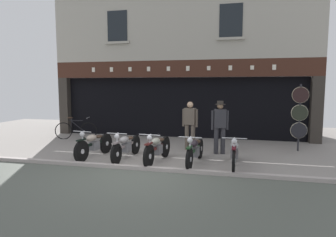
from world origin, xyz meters
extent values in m
cube|color=gray|center=(0.00, 5.00, -0.04)|extent=(23.32, 10.00, 0.08)
cube|color=#AFA39F|center=(0.00, 0.08, 0.01)|extent=(23.32, 0.16, 0.18)
cube|color=black|center=(0.00, 7.30, 1.30)|extent=(10.42, 4.00, 2.60)
cube|color=#332D28|center=(-5.44, 5.18, 1.30)|extent=(0.44, 0.36, 2.60)
cube|color=#332D28|center=(5.44, 5.18, 1.30)|extent=(0.44, 0.36, 2.60)
cube|color=black|center=(0.00, 5.55, 1.43)|extent=(9.96, 0.03, 2.18)
cube|color=#3F2117|center=(0.00, 5.12, 2.95)|extent=(11.32, 0.24, 0.70)
cube|color=silver|center=(-3.85, 4.99, 2.95)|extent=(0.14, 0.03, 0.20)
cube|color=silver|center=(-2.98, 4.99, 2.95)|extent=(0.14, 0.03, 0.20)
cube|color=silver|center=(-2.12, 4.99, 2.95)|extent=(0.14, 0.03, 0.18)
cube|color=silver|center=(-1.28, 4.99, 2.95)|extent=(0.14, 0.03, 0.19)
cube|color=silver|center=(-0.41, 4.99, 2.95)|extent=(0.14, 0.03, 0.19)
cube|color=silver|center=(0.42, 4.99, 2.95)|extent=(0.14, 0.03, 0.20)
cube|color=silver|center=(1.28, 4.99, 2.95)|extent=(0.14, 0.03, 0.17)
cube|color=silver|center=(2.14, 4.99, 2.95)|extent=(0.14, 0.03, 0.19)
cube|color=silver|center=(2.98, 4.99, 2.95)|extent=(0.14, 0.03, 0.16)
cube|color=silver|center=(3.81, 4.99, 2.95)|extent=(0.14, 0.03, 0.20)
cube|color=#A7A295|center=(0.00, 5.20, 4.79)|extent=(11.32, 0.40, 2.99)
cube|color=black|center=(-2.67, 4.99, 4.79)|extent=(0.90, 0.02, 1.30)
cube|color=#A7A295|center=(-2.67, 4.95, 4.09)|extent=(1.10, 0.12, 0.10)
cube|color=black|center=(2.12, 4.99, 4.79)|extent=(0.90, 0.02, 1.30)
cube|color=#A7A295|center=(2.12, 4.95, 4.09)|extent=(1.10, 0.12, 0.10)
cylinder|color=black|center=(-1.96, 0.43, 0.32)|extent=(0.16, 0.65, 0.65)
cylinder|color=silver|center=(-1.96, 0.43, 0.32)|extent=(0.12, 0.15, 0.14)
cylinder|color=black|center=(-1.78, 1.72, 0.32)|extent=(0.17, 0.65, 0.65)
cylinder|color=silver|center=(-1.78, 1.72, 0.32)|extent=(0.13, 0.16, 0.14)
cube|color=black|center=(-1.87, 1.07, 0.44)|extent=(0.23, 1.20, 0.07)
cube|color=slate|center=(-1.87, 1.07, 0.37)|extent=(0.24, 0.34, 0.26)
ellipsoid|color=#A99888|center=(-1.89, 0.92, 0.64)|extent=(0.28, 0.49, 0.20)
ellipsoid|color=#38281E|center=(-1.84, 1.31, 0.62)|extent=(0.24, 0.32, 0.10)
cube|color=black|center=(-1.96, 0.43, 0.67)|extent=(0.15, 0.37, 0.04)
sphere|color=silver|center=(-1.95, 0.49, 0.82)|extent=(0.15, 0.15, 0.15)
cylinder|color=silver|center=(-1.95, 0.49, 0.90)|extent=(0.62, 0.11, 0.02)
cylinder|color=silver|center=(-1.95, 0.47, 0.61)|extent=(0.07, 0.26, 0.61)
cylinder|color=black|center=(-0.86, 0.42, 0.31)|extent=(0.10, 0.61, 0.61)
cylinder|color=silver|center=(-0.86, 0.42, 0.31)|extent=(0.11, 0.14, 0.13)
cylinder|color=black|center=(-0.78, 1.84, 0.31)|extent=(0.11, 0.62, 0.61)
cylinder|color=silver|center=(-0.78, 1.84, 0.31)|extent=(0.12, 0.14, 0.13)
cube|color=gray|center=(-0.82, 1.13, 0.43)|extent=(0.14, 1.31, 0.07)
cube|color=slate|center=(-0.82, 1.13, 0.36)|extent=(0.22, 0.33, 0.26)
ellipsoid|color=gray|center=(-0.83, 0.96, 0.63)|extent=(0.24, 0.47, 0.20)
ellipsoid|color=#38281E|center=(-0.81, 1.38, 0.61)|extent=(0.22, 0.31, 0.10)
cube|color=gray|center=(-0.86, 0.42, 0.63)|extent=(0.12, 0.36, 0.04)
sphere|color=silver|center=(-0.86, 0.48, 0.81)|extent=(0.15, 0.15, 0.15)
cylinder|color=silver|center=(-0.86, 0.48, 0.89)|extent=(0.62, 0.06, 0.02)
cylinder|color=silver|center=(-0.86, 0.46, 0.60)|extent=(0.05, 0.24, 0.62)
cylinder|color=black|center=(0.14, 0.30, 0.33)|extent=(0.14, 0.65, 0.65)
cylinder|color=silver|center=(0.14, 0.30, 0.33)|extent=(0.12, 0.15, 0.14)
cylinder|color=black|center=(0.28, 1.62, 0.33)|extent=(0.15, 0.66, 0.65)
cylinder|color=silver|center=(0.28, 1.62, 0.33)|extent=(0.12, 0.15, 0.14)
cube|color=#561F1C|center=(0.21, 0.96, 0.45)|extent=(0.20, 1.23, 0.07)
cube|color=slate|center=(0.21, 0.96, 0.38)|extent=(0.23, 0.34, 0.26)
ellipsoid|color=gray|center=(0.19, 0.80, 0.65)|extent=(0.27, 0.48, 0.20)
ellipsoid|color=#38281E|center=(0.23, 1.20, 0.63)|extent=(0.23, 0.32, 0.10)
cube|color=#561F1C|center=(0.14, 0.30, 0.67)|extent=(0.14, 0.37, 0.04)
sphere|color=silver|center=(0.14, 0.36, 0.83)|extent=(0.15, 0.15, 0.15)
cylinder|color=silver|center=(0.14, 0.36, 0.91)|extent=(0.62, 0.09, 0.02)
cylinder|color=silver|center=(0.14, 0.34, 0.62)|extent=(0.06, 0.26, 0.61)
cylinder|color=black|center=(1.25, 0.30, 0.30)|extent=(0.12, 0.61, 0.60)
cylinder|color=silver|center=(1.25, 0.30, 0.30)|extent=(0.11, 0.14, 0.13)
cylinder|color=black|center=(1.36, 1.73, 0.30)|extent=(0.13, 0.61, 0.60)
cylinder|color=silver|center=(1.36, 1.73, 0.30)|extent=(0.12, 0.14, 0.13)
cube|color=#1B3D20|center=(1.30, 1.02, 0.42)|extent=(0.17, 1.32, 0.07)
cube|color=slate|center=(1.30, 1.02, 0.35)|extent=(0.22, 0.33, 0.26)
ellipsoid|color=#282027|center=(1.29, 0.84, 0.62)|extent=(0.25, 0.48, 0.20)
ellipsoid|color=#38281E|center=(1.32, 1.27, 0.60)|extent=(0.22, 0.31, 0.10)
cube|color=#1B3D20|center=(1.25, 0.30, 0.62)|extent=(0.13, 0.37, 0.04)
sphere|color=silver|center=(1.25, 0.36, 0.80)|extent=(0.15, 0.15, 0.15)
cylinder|color=silver|center=(1.25, 0.36, 0.88)|extent=(0.62, 0.07, 0.02)
cylinder|color=silver|center=(1.25, 0.34, 0.59)|extent=(0.06, 0.25, 0.61)
cylinder|color=black|center=(2.39, 0.30, 0.32)|extent=(0.08, 0.65, 0.65)
cylinder|color=silver|center=(2.39, 0.30, 0.32)|extent=(0.10, 0.14, 0.14)
cylinder|color=black|center=(2.41, 1.66, 0.32)|extent=(0.09, 0.65, 0.65)
cylinder|color=silver|center=(2.41, 1.66, 0.32)|extent=(0.11, 0.14, 0.14)
cube|color=#51111C|center=(2.40, 0.98, 0.44)|extent=(0.09, 1.26, 0.07)
cube|color=slate|center=(2.40, 0.98, 0.37)|extent=(0.20, 0.32, 0.26)
ellipsoid|color=gray|center=(2.40, 0.82, 0.64)|extent=(0.23, 0.46, 0.20)
ellipsoid|color=#38281E|center=(2.40, 1.23, 0.62)|extent=(0.20, 0.30, 0.10)
cube|color=#51111C|center=(2.39, 0.30, 0.67)|extent=(0.11, 0.36, 0.04)
sphere|color=silver|center=(2.39, 0.36, 0.82)|extent=(0.15, 0.15, 0.15)
cylinder|color=silver|center=(2.39, 0.36, 0.90)|extent=(0.62, 0.03, 0.02)
cylinder|color=silver|center=(2.39, 0.34, 0.61)|extent=(0.04, 0.28, 0.60)
cylinder|color=brown|center=(0.97, 2.81, 0.46)|extent=(0.15, 0.15, 0.91)
cylinder|color=brown|center=(0.76, 2.85, 0.46)|extent=(0.15, 0.15, 0.91)
cube|color=brown|center=(0.86, 2.83, 1.18)|extent=(0.41, 0.29, 0.58)
cube|color=silver|center=(0.89, 2.94, 1.25)|extent=(0.14, 0.05, 0.32)
cube|color=#47234C|center=(0.89, 2.95, 1.24)|extent=(0.05, 0.02, 0.30)
cylinder|color=brown|center=(1.09, 2.78, 1.12)|extent=(0.09, 0.09, 0.61)
cylinder|color=brown|center=(0.63, 2.87, 1.12)|extent=(0.09, 0.09, 0.61)
sphere|color=tan|center=(0.86, 2.83, 1.58)|extent=(0.21, 0.21, 0.21)
cylinder|color=#2D2D33|center=(2.01, 2.48, 0.44)|extent=(0.15, 0.15, 0.89)
cylinder|color=#2D2D33|center=(1.80, 2.43, 0.44)|extent=(0.15, 0.15, 0.89)
cube|color=#2D2D33|center=(1.91, 2.45, 1.17)|extent=(0.42, 0.29, 0.61)
cube|color=silver|center=(1.88, 2.57, 1.24)|extent=(0.14, 0.05, 0.34)
cube|color=black|center=(1.88, 2.58, 1.23)|extent=(0.05, 0.02, 0.31)
cylinder|color=#2D2D33|center=(2.14, 2.50, 1.12)|extent=(0.09, 0.09, 0.62)
cylinder|color=#2D2D33|center=(1.68, 2.40, 1.12)|extent=(0.09, 0.09, 0.62)
sphere|color=#9E7A5B|center=(1.91, 2.45, 1.58)|extent=(0.20, 0.20, 0.20)
cylinder|color=#332D28|center=(1.91, 2.45, 1.64)|extent=(0.34, 0.34, 0.01)
cylinder|color=#332D28|center=(1.91, 2.45, 1.69)|extent=(0.21, 0.21, 0.11)
cylinder|color=#232328|center=(4.52, 3.53, 1.15)|extent=(0.06, 0.06, 2.29)
cylinder|color=black|center=(4.52, 3.51, 1.92)|extent=(0.53, 0.03, 0.53)
torus|color=beige|center=(4.52, 3.53, 1.92)|extent=(0.55, 0.04, 0.55)
cylinder|color=#23281E|center=(4.52, 3.51, 1.32)|extent=(0.53, 0.03, 0.53)
torus|color=beige|center=(4.52, 3.53, 1.32)|extent=(0.55, 0.04, 0.55)
cylinder|color=black|center=(4.52, 3.51, 0.71)|extent=(0.53, 0.03, 0.53)
torus|color=beige|center=(4.52, 3.53, 0.71)|extent=(0.55, 0.04, 0.55)
cube|color=beige|center=(-2.40, 5.40, 1.87)|extent=(0.83, 0.02, 1.01)
cube|color=#232328|center=(-2.40, 5.39, 2.28)|extent=(0.83, 0.01, 0.20)
cube|color=silver|center=(-3.36, 5.40, 1.76)|extent=(0.83, 0.02, 1.07)
cube|color=#232328|center=(-3.36, 5.39, 2.20)|extent=(0.83, 0.01, 0.20)
torus|color=black|center=(-3.64, 3.98, 0.34)|extent=(0.71, 0.21, 0.72)
torus|color=black|center=(-4.65, 3.72, 0.34)|extent=(0.71, 0.21, 0.72)
cylinder|color=black|center=(-4.04, 3.88, 0.52)|extent=(0.57, 0.18, 0.49)
cylinder|color=black|center=(-4.14, 3.85, 0.78)|extent=(0.56, 0.17, 0.03)
cylinder|color=black|center=(-4.33, 3.81, 0.64)|extent=(0.12, 0.06, 0.52)
ellipsoid|color=#332319|center=(-4.37, 3.80, 0.90)|extent=(0.26, 0.18, 0.06)
cylinder|color=silver|center=(-3.64, 3.98, 0.90)|extent=(0.14, 0.49, 0.02)
camera|label=1|loc=(2.43, -7.20, 2.22)|focal=31.48mm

